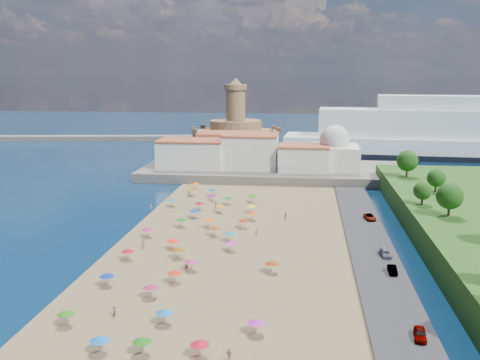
# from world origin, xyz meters

# --- Properties ---
(ground) EXTENTS (700.00, 700.00, 0.00)m
(ground) POSITION_xyz_m (0.00, 0.00, 0.00)
(ground) COLOR #071938
(ground) RESTS_ON ground
(terrace) EXTENTS (90.00, 36.00, 3.00)m
(terrace) POSITION_xyz_m (10.00, 73.00, 1.50)
(terrace) COLOR #59544C
(terrace) RESTS_ON ground
(jetty) EXTENTS (18.00, 70.00, 2.40)m
(jetty) POSITION_xyz_m (-12.00, 108.00, 1.20)
(jetty) COLOR #59544C
(jetty) RESTS_ON ground
(breakwater) EXTENTS (199.03, 34.77, 2.60)m
(breakwater) POSITION_xyz_m (-110.00, 153.00, 1.30)
(breakwater) COLOR #59544C
(breakwater) RESTS_ON ground
(waterfront_buildings) EXTENTS (57.00, 29.00, 11.00)m
(waterfront_buildings) POSITION_xyz_m (-3.05, 73.64, 7.88)
(waterfront_buildings) COLOR silver
(waterfront_buildings) RESTS_ON terrace
(domed_building) EXTENTS (16.00, 16.00, 15.00)m
(domed_building) POSITION_xyz_m (30.00, 71.00, 8.97)
(domed_building) COLOR silver
(domed_building) RESTS_ON terrace
(fortress) EXTENTS (40.00, 40.00, 32.40)m
(fortress) POSITION_xyz_m (-12.00, 138.00, 6.68)
(fortress) COLOR #94714A
(fortress) RESTS_ON ground
(cruise_ship) EXTENTS (144.71, 31.15, 31.37)m
(cruise_ship) POSITION_xyz_m (83.15, 118.27, 9.29)
(cruise_ship) COLOR black
(cruise_ship) RESTS_ON ground
(beach_parasols) EXTENTS (31.47, 114.49, 2.20)m
(beach_parasols) POSITION_xyz_m (-1.53, -10.81, 2.15)
(beach_parasols) COLOR gray
(beach_parasols) RESTS_ON beach
(beachgoers) EXTENTS (35.84, 97.74, 1.79)m
(beachgoers) POSITION_xyz_m (-1.47, -2.01, 1.09)
(beachgoers) COLOR tan
(beachgoers) RESTS_ON beach
(parked_cars) EXTENTS (2.84, 62.63, 1.35)m
(parked_cars) POSITION_xyz_m (36.00, -7.76, 1.35)
(parked_cars) COLOR gray
(parked_cars) RESTS_ON promenade
(hillside_trees) EXTENTS (14.74, 108.42, 8.11)m
(hillside_trees) POSITION_xyz_m (50.13, -4.59, 10.19)
(hillside_trees) COLOR #382314
(hillside_trees) RESTS_ON hillside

